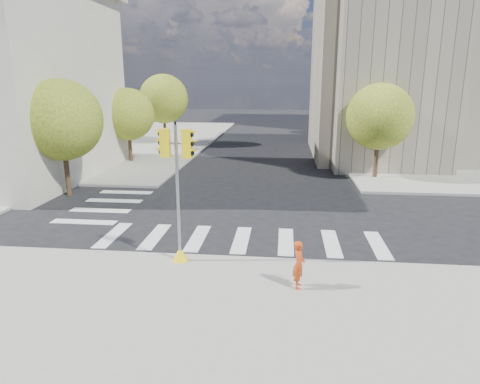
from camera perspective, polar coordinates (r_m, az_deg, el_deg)
name	(u,v)px	position (r m, az deg, el deg)	size (l,w,h in m)	color
ground	(248,224)	(19.31, 1.08, -4.30)	(160.00, 160.00, 0.00)	black
sidewalk_far_right	(472,145)	(48.30, 28.53, 5.47)	(28.00, 40.00, 0.15)	gray
sidewalk_far_left	(85,140)	(49.57, -19.96, 6.56)	(28.00, 40.00, 0.15)	gray
civic_building	(463,68)	(39.90, 27.54, 14.45)	(26.00, 16.00, 19.39)	gray
office_tower	(452,9)	(64.19, 26.38, 21.00)	(20.00, 18.00, 30.00)	#9EA0A3
tree_lw_near	(62,120)	(25.35, -22.69, 8.84)	(4.40, 4.40, 6.41)	#382616
tree_lw_mid	(128,114)	(34.48, -14.70, 9.98)	(4.00, 4.00, 5.77)	#382616
tree_lw_far	(164,99)	(43.93, -10.16, 12.13)	(4.80, 4.80, 6.95)	#382616
tree_re_near	(380,117)	(28.91, 18.11, 9.52)	(4.20, 4.20, 6.16)	#382616
tree_re_mid	(352,103)	(40.69, 14.70, 11.45)	(4.60, 4.60, 6.66)	#382616
tree_re_far	(337,102)	(52.60, 12.75, 11.64)	(4.00, 4.00, 5.88)	#382616
lamp_near	(376,105)	(32.89, 17.63, 11.00)	(0.35, 0.18, 8.11)	black
lamp_far	(348,98)	(46.69, 14.26, 12.10)	(0.35, 0.18, 8.11)	black
traffic_signal	(178,204)	(14.63, -8.24, -1.59)	(1.08, 0.56, 4.84)	yellow
photographer	(299,264)	(13.17, 7.85, -9.54)	(0.55, 0.36, 1.50)	#BE3C11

